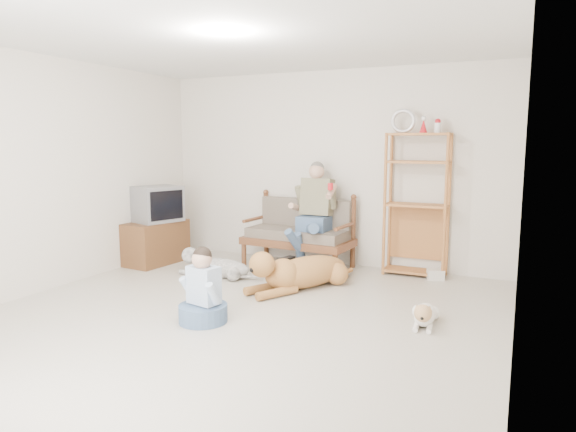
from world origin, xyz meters
The scene contains 16 objects.
floor centered at (0.00, 0.00, 0.00)m, with size 5.50×5.50×0.00m, color beige.
ceiling centered at (0.00, 0.00, 2.70)m, with size 5.50×5.50×0.00m, color silver.
wall_back centered at (0.00, 2.75, 1.35)m, with size 5.00×5.00×0.00m, color beige.
wall_left centered at (-2.50, 0.00, 1.35)m, with size 5.50×5.50×0.00m, color beige.
wall_right centered at (2.50, 0.00, 1.35)m, with size 5.50×5.50×0.00m, color beige.
loveseat centered at (-0.30, 2.42, 0.49)m, with size 1.55×0.81×0.95m.
man centered at (-0.07, 2.20, 0.67)m, with size 0.55×0.79×1.28m.
etagere centered at (1.27, 2.55, 0.94)m, with size 0.82×0.36×2.14m.
book_stack centered at (1.57, 2.42, 0.06)m, with size 0.20×0.15×0.13m, color white.
tv_stand centered at (-2.23, 1.68, 0.30)m, with size 0.59×0.94×0.60m.
crt_tv centered at (-2.19, 1.71, 0.85)m, with size 0.66×0.73×0.50m.
wall_outlet centered at (-1.25, 2.73, 0.30)m, with size 0.12×0.02×0.08m, color white.
golden_retriever centered at (0.16, 1.31, 0.21)m, with size 0.94×1.56×0.52m.
shaggy_dog centered at (-1.07, 1.38, 0.14)m, with size 1.20×0.31×0.35m.
terrier centered at (1.73, 0.68, 0.11)m, with size 0.24×0.69×0.26m.
child centered at (-0.23, -0.09, 0.27)m, with size 0.47×0.47×0.74m.
Camera 1 is at (2.50, -4.07, 1.71)m, focal length 32.00 mm.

